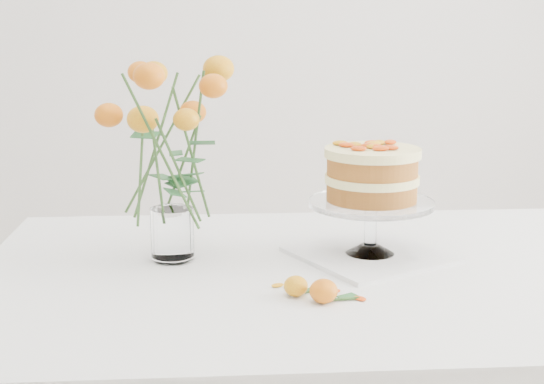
# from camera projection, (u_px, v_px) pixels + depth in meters

# --- Properties ---
(table) EXTENTS (1.43, 0.93, 0.76)m
(table) POSITION_uv_depth(u_px,v_px,m) (333.00, 307.00, 1.53)
(table) COLOR tan
(table) RESTS_ON ground
(napkin) EXTENTS (0.37, 0.37, 0.01)m
(napkin) POSITION_uv_depth(u_px,v_px,m) (370.00, 255.00, 1.58)
(napkin) COLOR white
(napkin) RESTS_ON table
(cake_stand) EXTENTS (0.26, 0.26, 0.23)m
(cake_stand) POSITION_uv_depth(u_px,v_px,m) (372.00, 180.00, 1.55)
(cake_stand) COLOR white
(cake_stand) RESTS_ON napkin
(rose_vase) EXTENTS (0.35, 0.35, 0.44)m
(rose_vase) POSITION_uv_depth(u_px,v_px,m) (169.00, 136.00, 1.51)
(rose_vase) COLOR white
(rose_vase) RESTS_ON table
(loose_rose_near) EXTENTS (0.08, 0.04, 0.04)m
(loose_rose_near) POSITION_uv_depth(u_px,v_px,m) (296.00, 286.00, 1.35)
(loose_rose_near) COLOR gold
(loose_rose_near) RESTS_ON table
(loose_rose_far) EXTENTS (0.09, 0.05, 0.04)m
(loose_rose_far) POSITION_uv_depth(u_px,v_px,m) (324.00, 291.00, 1.32)
(loose_rose_far) COLOR orange
(loose_rose_far) RESTS_ON table
(stray_petal_a) EXTENTS (0.03, 0.02, 0.00)m
(stray_petal_a) POSITION_uv_depth(u_px,v_px,m) (278.00, 285.00, 1.40)
(stray_petal_a) COLOR orange
(stray_petal_a) RESTS_ON table
(stray_petal_b) EXTENTS (0.03, 0.02, 0.00)m
(stray_petal_b) POSITION_uv_depth(u_px,v_px,m) (334.00, 291.00, 1.37)
(stray_petal_b) COLOR orange
(stray_petal_b) RESTS_ON table
(stray_petal_c) EXTENTS (0.03, 0.02, 0.00)m
(stray_petal_c) POSITION_uv_depth(u_px,v_px,m) (360.00, 299.00, 1.34)
(stray_petal_c) COLOR orange
(stray_petal_c) RESTS_ON table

